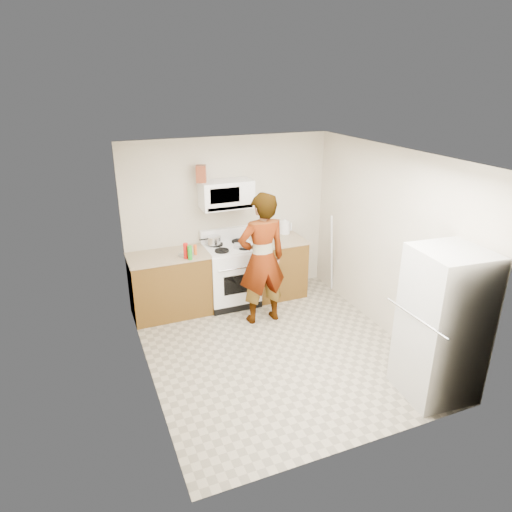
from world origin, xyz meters
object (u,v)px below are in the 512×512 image
microwave (226,194)px  saucepan (214,240)px  fridge (442,325)px  gas_range (231,274)px  kettle (285,227)px  person (262,259)px

microwave → saucepan: microwave is taller
fridge → gas_range: bearing=120.3°
fridge → microwave: bearing=119.3°
fridge → kettle: fridge is taller
person → saucepan: 0.93m
fridge → saucepan: size_ratio=8.32×
person → fridge: (1.14, -2.21, -0.10)m
fridge → saucepan: (-1.57, 3.03, 0.16)m
fridge → kettle: size_ratio=8.64×
person → gas_range: bearing=-71.9°
microwave → saucepan: bearing=177.9°
kettle → saucepan: bearing=-161.7°
person → microwave: bearing=-74.6°
microwave → person: size_ratio=0.40×
kettle → saucepan: size_ratio=0.96×
person → fridge: bearing=117.0°
fridge → kettle: bearing=101.5°
microwave → kettle: 1.21m
gas_range → person: bearing=-71.6°
microwave → kettle: microwave is taller
gas_range → microwave: bearing=90.0°
kettle → saucepan: kettle is taller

